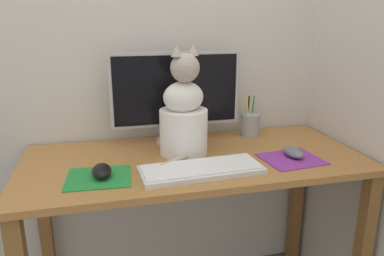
% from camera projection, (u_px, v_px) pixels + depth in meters
% --- Properties ---
extents(wall_back, '(7.00, 0.04, 2.50)m').
position_uv_depth(wall_back, '(176.00, 15.00, 1.58)').
color(wall_back, beige).
rests_on(wall_back, ground_plane).
extents(wall_side_right, '(0.04, 7.00, 2.50)m').
position_uv_depth(wall_side_right, '(364.00, 15.00, 1.44)').
color(wall_side_right, beige).
rests_on(wall_side_right, ground_plane).
extents(desk, '(1.29, 0.58, 0.73)m').
position_uv_depth(desk, '(194.00, 183.00, 1.46)').
color(desk, '#A87038').
rests_on(desk, ground_plane).
extents(monitor, '(0.54, 0.17, 0.38)m').
position_uv_depth(monitor, '(176.00, 94.00, 1.55)').
color(monitor, '#B2B2B7').
rests_on(monitor, desk).
extents(keyboard, '(0.43, 0.19, 0.02)m').
position_uv_depth(keyboard, '(202.00, 169.00, 1.28)').
color(keyboard, silver).
rests_on(keyboard, desk).
extents(mousepad_left, '(0.22, 0.20, 0.00)m').
position_uv_depth(mousepad_left, '(99.00, 178.00, 1.24)').
color(mousepad_left, '#238438').
rests_on(mousepad_left, desk).
extents(mousepad_right, '(0.23, 0.21, 0.00)m').
position_uv_depth(mousepad_right, '(291.00, 159.00, 1.40)').
color(mousepad_right, purple).
rests_on(mousepad_right, desk).
extents(computer_mouse_left, '(0.06, 0.11, 0.04)m').
position_uv_depth(computer_mouse_left, '(102.00, 171.00, 1.24)').
color(computer_mouse_left, black).
rests_on(computer_mouse_left, mousepad_left).
extents(computer_mouse_right, '(0.06, 0.11, 0.03)m').
position_uv_depth(computer_mouse_right, '(293.00, 152.00, 1.42)').
color(computer_mouse_right, slate).
rests_on(computer_mouse_right, mousepad_right).
extents(cat, '(0.24, 0.29, 0.42)m').
position_uv_depth(cat, '(184.00, 114.00, 1.43)').
color(cat, white).
rests_on(cat, desk).
extents(pen_cup, '(0.08, 0.08, 0.18)m').
position_uv_depth(pen_cup, '(250.00, 124.00, 1.68)').
color(pen_cup, '#99999E').
rests_on(pen_cup, desk).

